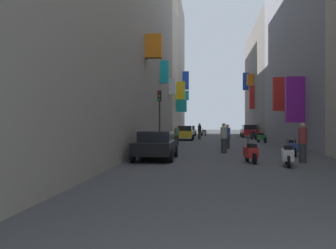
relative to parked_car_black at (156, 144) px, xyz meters
name	(u,v)px	position (x,y,z in m)	size (l,w,h in m)	color
ground_plane	(222,143)	(3.80, 14.78, -0.72)	(140.00, 140.00, 0.00)	#424244
building_left_mid_a	(151,74)	(-4.19, 26.20, 6.92)	(7.26, 8.43, 15.31)	#BCB29E
building_left_mid_b	(162,70)	(-4.20, 37.60, 9.12)	(7.05, 14.37, 19.69)	#B2A899
building_right_mid_b	(323,46)	(11.79, 13.21, 7.22)	(7.19, 20.56, 15.91)	gray
building_right_mid_c	(275,81)	(11.79, 34.14, 6.78)	(6.85, 21.28, 15.00)	slate
parked_car_black	(156,144)	(0.00, 0.00, 0.00)	(1.90, 4.10, 1.36)	black
parked_car_red	(249,131)	(7.77, 29.20, 0.08)	(1.90, 4.19, 1.57)	#B21E1E
parked_car_yellow	(184,133)	(0.14, 21.06, 0.06)	(1.97, 4.21, 1.48)	gold
parked_car_silver	(189,130)	(0.02, 35.38, 0.02)	(1.94, 4.29, 1.40)	#B7B7BC
scooter_blue	(293,147)	(7.03, 2.65, -0.26)	(0.53, 1.83, 1.13)	#2D4CAD
scooter_green	(262,138)	(7.40, 16.20, -0.26)	(0.73, 1.93, 1.13)	#287F3D
scooter_silver	(204,133)	(2.11, 33.15, -0.26)	(0.80, 1.86, 1.13)	#ADADB2
scooter_white	(288,155)	(5.73, -2.21, -0.26)	(0.61, 1.91, 1.13)	silver
scooter_black	(254,135)	(7.52, 22.74, -0.26)	(0.65, 1.89, 1.13)	black
scooter_red	(251,152)	(4.38, -1.06, -0.26)	(0.58, 1.77, 1.13)	red
pedestrian_crossing	(224,138)	(3.45, 4.23, 0.16)	(0.54, 0.54, 1.76)	#313131
pedestrian_near_left	(227,136)	(3.89, 8.18, 0.11)	(0.52, 0.52, 1.67)	#2E2E2E
pedestrian_near_right	(303,143)	(6.66, -0.89, 0.16)	(0.51, 0.51, 1.77)	#363636
pedestrian_mid_street	(177,135)	(0.07, 11.93, 0.05)	(0.49, 0.49, 1.56)	#292929
pedestrian_far_away	(200,131)	(1.71, 22.83, 0.15)	(0.39, 0.39, 1.75)	#383838
traffic_light_near_corner	(160,109)	(-0.83, 7.99, 2.04)	(0.26, 0.34, 4.03)	#2D2D2D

